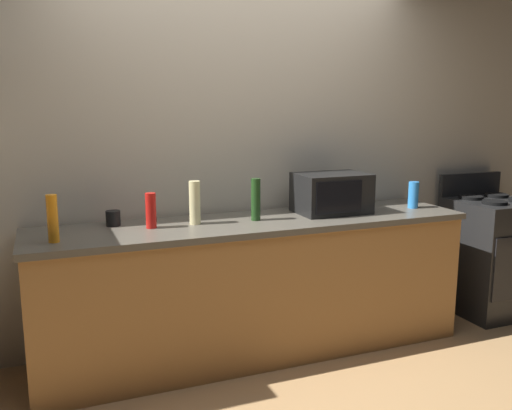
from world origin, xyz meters
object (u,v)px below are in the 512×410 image
bottle_hand_soap (195,203)px  bottle_spray_cleaner (413,195)px  microwave (331,193)px  bottle_hot_sauce (151,211)px  bottle_wine (256,199)px  stove_range (491,255)px  mug_black (113,218)px  bottle_dish_soap (53,219)px

bottle_hand_soap → bottle_spray_cleaner: size_ratio=1.42×
bottle_hand_soap → bottle_spray_cleaner: bearing=-2.1°
microwave → bottle_hot_sauce: (-1.24, -0.02, -0.03)m
bottle_wine → bottle_hand_soap: same height
microwave → bottle_hot_sauce: microwave is taller
stove_range → mug_black: (-2.87, 0.18, 0.49)m
microwave → bottle_wine: bearing=-175.6°
bottle_dish_soap → mug_black: bottle_dish_soap is taller
stove_range → mug_black: stove_range is taller
bottle_hand_soap → mug_black: bottle_hand_soap is taller
bottle_hot_sauce → mug_black: 0.26m
bottle_spray_cleaner → microwave: bearing=173.9°
bottle_wine → bottle_dish_soap: (-1.22, -0.12, -0.00)m
stove_range → bottle_spray_cleaner: bearing=-178.6°
stove_range → bottle_hot_sauce: bearing=179.4°
microwave → mug_black: bearing=174.9°
bottle_wine → mug_black: bearing=168.9°
stove_range → bottle_spray_cleaner: size_ratio=5.71×
stove_range → microwave: (-1.43, 0.05, 0.57)m
bottle_hand_soap → mug_black: (-0.48, 0.14, -0.09)m
stove_range → bottle_wine: 2.08m
bottle_hot_sauce → mug_black: size_ratio=2.28×
stove_range → bottle_hand_soap: 2.46m
bottle_wine → bottle_hand_soap: size_ratio=1.00×
bottle_hand_soap → bottle_spray_cleaner: 1.60m
bottle_spray_cleaner → mug_black: bearing=174.6°
bottle_spray_cleaner → bottle_hot_sauce: size_ratio=0.89×
stove_range → bottle_hot_sauce: (-2.67, 0.03, 0.55)m
microwave → bottle_dish_soap: microwave is taller
bottle_hand_soap → bottle_hot_sauce: (-0.27, -0.01, -0.03)m
stove_range → bottle_dish_soap: bearing=-177.9°
mug_black → bottle_spray_cleaner: bearing=-5.4°
bottle_wine → bottle_hot_sauce: (-0.67, 0.02, -0.03)m
microwave → mug_black: size_ratio=5.13×
stove_range → bottle_hand_soap: size_ratio=4.00×
bottle_dish_soap → bottle_hot_sauce: size_ratio=1.22×
microwave → bottle_spray_cleaner: 0.64m
mug_black → bottle_hand_soap: bearing=-15.9°
stove_range → microwave: size_ratio=2.25×
microwave → bottle_hand_soap: bearing=-179.5°
stove_range → mug_black: size_ratio=11.55×
microwave → bottle_hand_soap: size_ratio=1.78×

